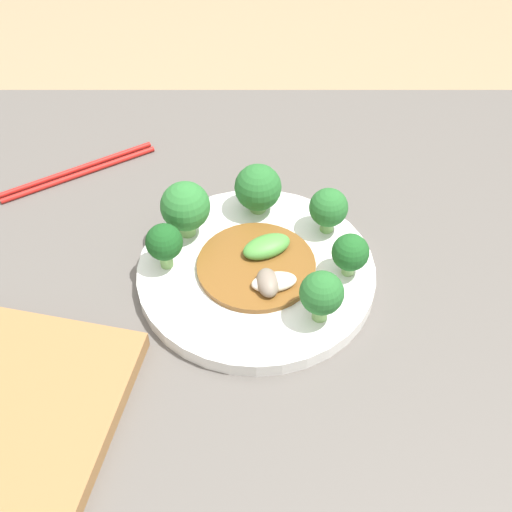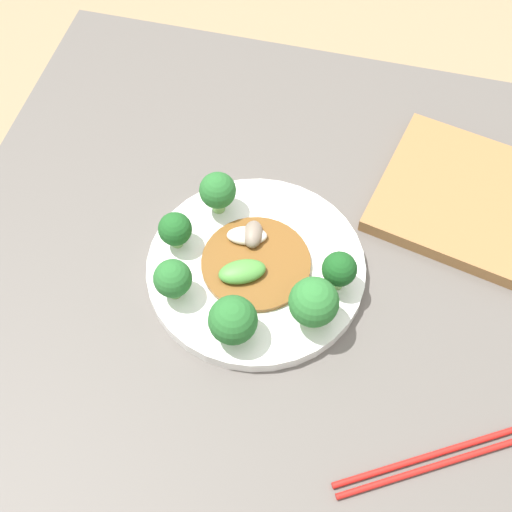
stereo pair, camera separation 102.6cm
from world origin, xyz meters
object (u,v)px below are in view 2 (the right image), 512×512
Objects in this scene: broccoli_north at (233,320)px; stirfry_center at (252,259)px; broccoli_southeast at (218,191)px; cutting_board at (469,199)px; broccoli_northeast at (173,279)px; broccoli_west at (339,270)px; plate at (256,268)px; broccoli_northwest at (314,303)px; chopsticks at (428,462)px; broccoli_east at (175,229)px.

stirfry_center is at bearing -88.10° from broccoli_north.
cutting_board is (-0.32, -0.10, -0.05)m from broccoli_southeast.
broccoli_west is at bearing -162.56° from broccoli_northeast.
broccoli_northeast is at bearing 36.90° from plate.
broccoli_northwest is (-0.08, 0.06, 0.05)m from plate.
broccoli_west reaches higher than chopsticks.
broccoli_east reaches higher than plate.
broccoli_north is 1.02× the size of broccoli_southeast.
broccoli_northeast is (0.08, -0.04, -0.00)m from broccoli_north.
broccoli_northwest is at bearing 139.08° from broccoli_southeast.
cutting_board is at bearing -162.13° from broccoli_southeast.
chopsticks is at bearing 159.44° from broccoli_north.
chopsticks is 0.72× the size of cutting_board.
broccoli_east is (0.19, -0.06, -0.01)m from broccoli_northwest.
broccoli_southeast is (0.07, -0.17, 0.00)m from broccoli_north.
broccoli_east is 0.39× the size of stirfry_center.
cutting_board is (-0.15, -0.18, -0.04)m from broccoli_west.
stirfry_center is 0.70× the size of chopsticks.
broccoli_east is at bearing -2.07° from stirfry_center.
broccoli_north reaches higher than broccoli_southeast.
broccoli_north is at bearing 156.54° from broccoli_northeast.
plate is 0.11m from broccoli_southeast.
broccoli_west is 0.24m from cutting_board.
broccoli_southeast is at bearing -24.20° from broccoli_west.
broccoli_northwest is 0.53× the size of stirfry_center.
broccoli_north is 0.14m from broccoli_west.
chopsticks is (-0.24, 0.09, -0.05)m from broccoli_north.
cutting_board is (-0.26, -0.17, -0.01)m from stirfry_center.
broccoli_northwest is 0.37× the size of chopsticks.
broccoli_west and broccoli_northeast have the same top height.
broccoli_northeast reaches higher than cutting_board.
broccoli_southeast is 0.20m from broccoli_northwest.
broccoli_east is (0.04, 0.07, -0.01)m from broccoli_southeast.
broccoli_east is at bearing -29.78° from chopsticks.
broccoli_northwest reaches higher than cutting_board.
plate is at bearing -38.48° from chopsticks.
broccoli_northwest reaches higher than broccoli_north.
broccoli_northwest is at bearing 54.22° from cutting_board.
broccoli_southeast reaches higher than stirfry_center.
broccoli_southeast is 1.07× the size of broccoli_northeast.
broccoli_northwest is 0.26× the size of cutting_board.
plate is at bearing 34.88° from cutting_board.
broccoli_north reaches higher than broccoli_west.
plate is 4.65× the size of broccoli_northeast.
broccoli_west is at bearing 50.54° from cutting_board.
broccoli_northwest reaches higher than plate.
cutting_board is at bearing -154.65° from broccoli_east.
chopsticks is (-0.32, 0.13, -0.05)m from broccoli_northeast.
plate is at bearing 133.40° from broccoli_southeast.
cutting_board is (-0.33, -0.24, -0.04)m from broccoli_northeast.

